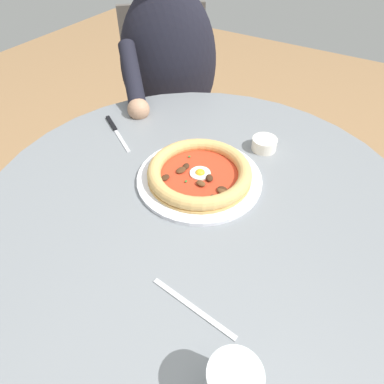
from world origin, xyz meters
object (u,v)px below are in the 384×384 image
at_px(steak_knife, 114,128).
at_px(cafe_chair_diner, 168,98).
at_px(pizza_on_plate, 199,174).
at_px(dining_table, 199,228).
at_px(diner_person, 171,111).
at_px(ramekin_capers, 264,144).
at_px(fork_utensil, 193,308).

height_order(steak_knife, cafe_chair_diner, cafe_chair_diner).
bearing_deg(steak_knife, pizza_on_plate, -101.02).
relative_size(dining_table, pizza_on_plate, 3.35).
bearing_deg(dining_table, pizza_on_plate, 30.91).
relative_size(dining_table, steak_knife, 5.97).
relative_size(diner_person, cafe_chair_diner, 1.35).
xyz_separation_m(dining_table, diner_person, (0.54, 0.45, -0.06)).
bearing_deg(ramekin_capers, fork_utensil, -171.12).
bearing_deg(cafe_chair_diner, ramekin_capers, -123.06).
distance_m(ramekin_capers, fork_utensil, 0.52).
xyz_separation_m(steak_knife, ramekin_capers, (0.14, -0.42, 0.02)).
bearing_deg(diner_person, fork_utensil, -143.22).
distance_m(ramekin_capers, cafe_chair_diner, 0.75).
height_order(pizza_on_plate, steak_knife, pizza_on_plate).
xyz_separation_m(fork_utensil, cafe_chair_diner, (0.90, 0.68, -0.19)).
relative_size(ramekin_capers, fork_utensil, 0.37).
xyz_separation_m(dining_table, cafe_chair_diner, (0.65, 0.55, -0.08)).
height_order(dining_table, diner_person, diner_person).
height_order(dining_table, pizza_on_plate, pizza_on_plate).
distance_m(dining_table, diner_person, 0.71).
xyz_separation_m(steak_knife, diner_person, (0.42, 0.09, -0.18)).
distance_m(pizza_on_plate, steak_knife, 0.34).
height_order(dining_table, fork_utensil, fork_utensil).
bearing_deg(pizza_on_plate, steak_knife, 78.98).
distance_m(dining_table, pizza_on_plate, 0.15).
relative_size(pizza_on_plate, ramekin_capers, 4.57).
bearing_deg(dining_table, cafe_chair_diner, 40.09).
xyz_separation_m(ramekin_capers, diner_person, (0.28, 0.51, -0.19)).
relative_size(ramekin_capers, cafe_chair_diner, 0.08).
bearing_deg(pizza_on_plate, fork_utensil, -151.30).
bearing_deg(fork_utensil, diner_person, 36.78).
bearing_deg(diner_person, ramekin_capers, -118.70).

